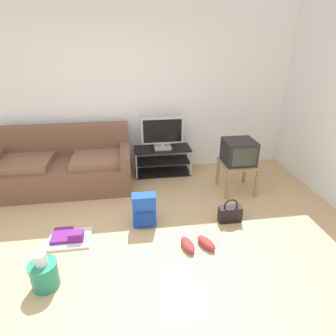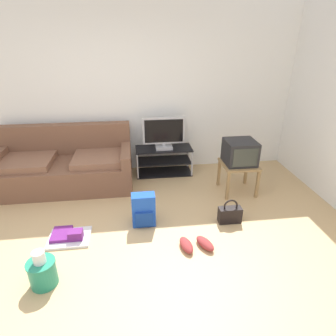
# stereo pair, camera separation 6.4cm
# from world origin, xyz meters

# --- Properties ---
(ground_plane) EXTENTS (9.00, 9.80, 0.02)m
(ground_plane) POSITION_xyz_m (0.00, 0.00, -0.01)
(ground_plane) COLOR tan
(wall_back) EXTENTS (9.00, 0.10, 2.70)m
(wall_back) POSITION_xyz_m (0.00, 2.45, 1.35)
(wall_back) COLOR white
(wall_back) RESTS_ON ground_plane
(couch) EXTENTS (2.05, 0.95, 0.91)m
(couch) POSITION_xyz_m (-0.81, 1.89, 0.32)
(couch) COLOR brown
(couch) RESTS_ON ground_plane
(tv_stand) EXTENTS (0.95, 0.42, 0.46)m
(tv_stand) POSITION_xyz_m (0.77, 2.13, 0.23)
(tv_stand) COLOR black
(tv_stand) RESTS_ON ground_plane
(flat_tv) EXTENTS (0.69, 0.22, 0.53)m
(flat_tv) POSITION_xyz_m (0.77, 2.11, 0.73)
(flat_tv) COLOR #B2B2B7
(flat_tv) RESTS_ON tv_stand
(side_table) EXTENTS (0.51, 0.51, 0.47)m
(side_table) POSITION_xyz_m (1.81, 1.35, 0.39)
(side_table) COLOR #9E7A4C
(side_table) RESTS_ON ground_plane
(crt_tv) EXTENTS (0.44, 0.44, 0.35)m
(crt_tv) POSITION_xyz_m (1.81, 1.36, 0.64)
(crt_tv) COLOR #232326
(crt_tv) RESTS_ON side_table
(backpack) EXTENTS (0.29, 0.24, 0.43)m
(backpack) POSITION_xyz_m (0.35, 0.67, 0.21)
(backpack) COLOR blue
(backpack) RESTS_ON ground_plane
(handbag) EXTENTS (0.29, 0.12, 0.33)m
(handbag) POSITION_xyz_m (1.44, 0.58, 0.11)
(handbag) COLOR black
(handbag) RESTS_ON ground_plane
(cleaning_bucket) EXTENTS (0.27, 0.27, 0.39)m
(cleaning_bucket) POSITION_xyz_m (-0.65, -0.18, 0.16)
(cleaning_bucket) COLOR #238466
(cleaning_bucket) RESTS_ON ground_plane
(sneakers_pair) EXTENTS (0.42, 0.30, 0.09)m
(sneakers_pair) POSITION_xyz_m (0.91, 0.15, 0.04)
(sneakers_pair) COLOR #993333
(sneakers_pair) RESTS_ON ground_plane
(floor_tray) EXTENTS (0.48, 0.37, 0.14)m
(floor_tray) POSITION_xyz_m (-0.54, 0.48, 0.04)
(floor_tray) COLOR silver
(floor_tray) RESTS_ON ground_plane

